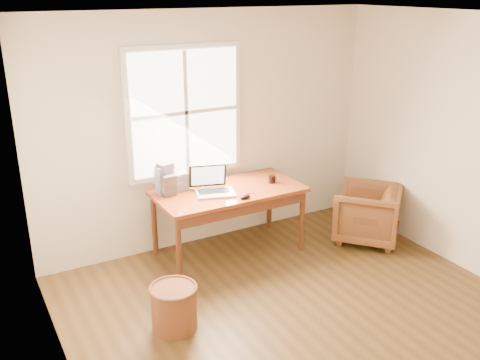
% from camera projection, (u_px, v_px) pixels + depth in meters
% --- Properties ---
extents(room_shell, '(4.04, 4.54, 2.64)m').
position_uv_depth(room_shell, '(323.00, 188.00, 4.20)').
color(room_shell, '#4E381A').
rests_on(room_shell, ground).
extents(desk, '(1.60, 0.80, 0.04)m').
position_uv_depth(desk, '(229.00, 191.00, 5.76)').
color(desk, brown).
rests_on(desk, room_shell).
extents(armchair, '(1.00, 1.00, 0.66)m').
position_uv_depth(armchair, '(367.00, 214.00, 6.19)').
color(armchair, brown).
rests_on(armchair, room_shell).
extents(wicker_stool, '(0.47, 0.47, 0.39)m').
position_uv_depth(wicker_stool, '(174.00, 308.00, 4.61)').
color(wicker_stool, brown).
rests_on(wicker_stool, room_shell).
extents(laptop, '(0.53, 0.55, 0.32)m').
position_uv_depth(laptop, '(215.00, 180.00, 5.57)').
color(laptop, '#B1B4B8').
rests_on(laptop, desk).
extents(mouse, '(0.13, 0.09, 0.04)m').
position_uv_depth(mouse, '(245.00, 197.00, 5.50)').
color(mouse, black).
rests_on(mouse, desk).
extents(coffee_mug, '(0.10, 0.10, 0.09)m').
position_uv_depth(coffee_mug, '(272.00, 179.00, 5.93)').
color(coffee_mug, black).
rests_on(coffee_mug, desk).
extents(cd_stack_a, '(0.16, 0.15, 0.29)m').
position_uv_depth(cd_stack_a, '(164.00, 180.00, 5.61)').
color(cd_stack_a, '#B2B6BE').
rests_on(cd_stack_a, desk).
extents(cd_stack_b, '(0.15, 0.13, 0.22)m').
position_uv_depth(cd_stack_b, '(168.00, 185.00, 5.57)').
color(cd_stack_b, '#2A2A2F').
rests_on(cd_stack_b, desk).
extents(cd_stack_c, '(0.18, 0.17, 0.33)m').
position_uv_depth(cd_stack_c, '(166.00, 178.00, 5.61)').
color(cd_stack_c, '#9FA1AC').
rests_on(cd_stack_c, desk).
extents(cd_stack_d, '(0.16, 0.15, 0.19)m').
position_uv_depth(cd_stack_d, '(180.00, 181.00, 5.71)').
color(cd_stack_d, '#ABAEB7').
rests_on(cd_stack_d, desk).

